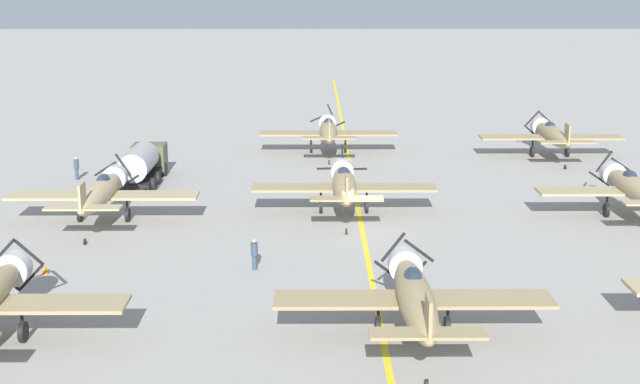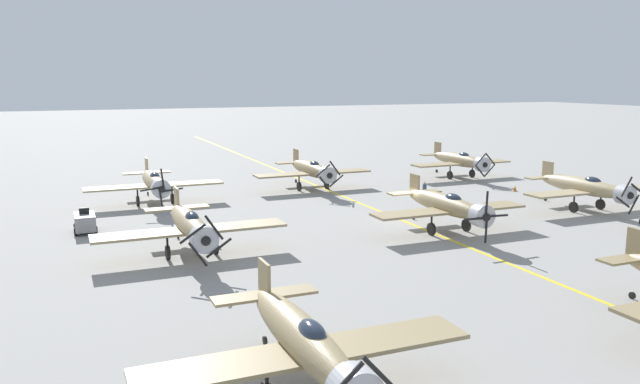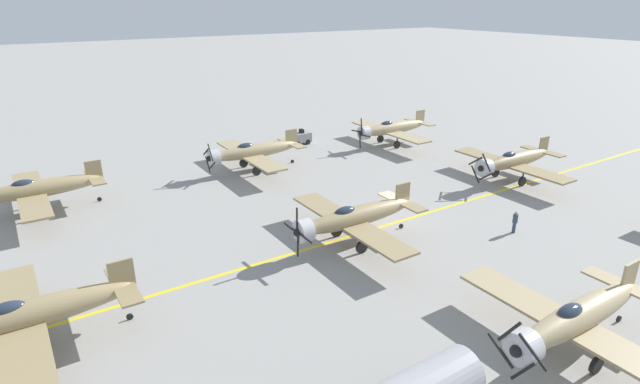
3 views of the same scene
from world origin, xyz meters
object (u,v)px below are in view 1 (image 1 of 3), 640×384
at_px(airplane_far_center, 328,131).
at_px(traffic_cone, 45,269).
at_px(airplane_far_right, 552,134).
at_px(airplane_mid_right, 633,188).
at_px(ground_crew_inspecting, 76,167).
at_px(airplane_near_center, 414,296).
at_px(airplane_mid_center, 344,184).
at_px(airplane_mid_left, 101,192).
at_px(fuel_tanker, 143,163).
at_px(ground_crew_walking, 254,253).

bearing_deg(airplane_far_center, traffic_cone, -105.04).
height_order(airplane_far_right, traffic_cone, airplane_far_right).
height_order(airplane_far_center, airplane_mid_right, airplane_far_center).
bearing_deg(ground_crew_inspecting, airplane_near_center, -53.89).
bearing_deg(traffic_cone, airplane_mid_right, 17.03).
bearing_deg(airplane_mid_center, airplane_near_center, -86.99).
height_order(airplane_mid_right, ground_crew_inspecting, airplane_mid_right).
bearing_deg(airplane_mid_center, airplane_far_center, 88.55).
relative_size(airplane_far_center, airplane_mid_center, 1.00).
distance_m(airplane_near_center, airplane_far_right, 41.75).
bearing_deg(airplane_mid_left, traffic_cone, -76.79).
bearing_deg(airplane_mid_left, ground_crew_inspecting, 129.35).
xyz_separation_m(airplane_mid_right, fuel_tanker, (-33.14, 10.05, -0.50)).
bearing_deg(ground_crew_inspecting, ground_crew_walking, -54.95).
bearing_deg(airplane_mid_left, airplane_far_right, 48.94).
xyz_separation_m(airplane_near_center, airplane_far_right, (15.93, 38.59, -0.00)).
xyz_separation_m(airplane_near_center, ground_crew_walking, (-7.42, 9.37, -1.08)).
relative_size(airplane_mid_right, airplane_far_right, 1.00).
relative_size(airplane_mid_center, traffic_cone, 21.82).
bearing_deg(airplane_far_right, traffic_cone, -127.72).
xyz_separation_m(fuel_tanker, traffic_cone, (-1.33, -20.61, -1.24)).
bearing_deg(airplane_mid_left, airplane_near_center, -28.50).
distance_m(airplane_mid_center, airplane_mid_right, 18.45).
bearing_deg(airplane_far_right, ground_crew_walking, -117.33).
height_order(airplane_mid_center, airplane_near_center, airplane_mid_center).
bearing_deg(ground_crew_inspecting, airplane_mid_left, -68.61).
distance_m(airplane_mid_center, fuel_tanker, 17.24).
bearing_deg(ground_crew_inspecting, airplane_mid_right, -16.29).
bearing_deg(airplane_mid_right, fuel_tanker, 155.09).
bearing_deg(airplane_mid_center, ground_crew_inspecting, 149.77).
distance_m(airplane_far_center, airplane_mid_center, 20.12).
bearing_deg(airplane_near_center, ground_crew_inspecting, 124.08).
bearing_deg(ground_crew_walking, airplane_far_right, 51.38).
relative_size(airplane_near_center, traffic_cone, 21.82).
height_order(airplane_mid_center, airplane_mid_right, airplane_mid_center).
height_order(fuel_tanker, ground_crew_walking, fuel_tanker).
height_order(airplane_mid_left, traffic_cone, airplane_mid_left).
relative_size(airplane_mid_left, ground_crew_inspecting, 6.72).
bearing_deg(airplane_near_center, fuel_tanker, 118.05).
height_order(airplane_mid_center, traffic_cone, airplane_mid_center).
bearing_deg(fuel_tanker, airplane_mid_left, -92.77).
height_order(airplane_mid_center, ground_crew_inspecting, airplane_mid_center).
bearing_deg(airplane_far_right, ground_crew_inspecting, -156.85).
distance_m(airplane_mid_center, ground_crew_walking, 12.27).
distance_m(airplane_far_center, airplane_near_center, 40.68).
bearing_deg(ground_crew_walking, ground_crew_inspecting, 125.05).
xyz_separation_m(airplane_far_center, fuel_tanker, (-14.04, -11.17, -0.50)).
xyz_separation_m(ground_crew_walking, traffic_cone, (-10.94, -0.58, -0.65)).
relative_size(airplane_mid_center, airplane_near_center, 1.00).
bearing_deg(airplane_far_center, airplane_mid_right, -37.24).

